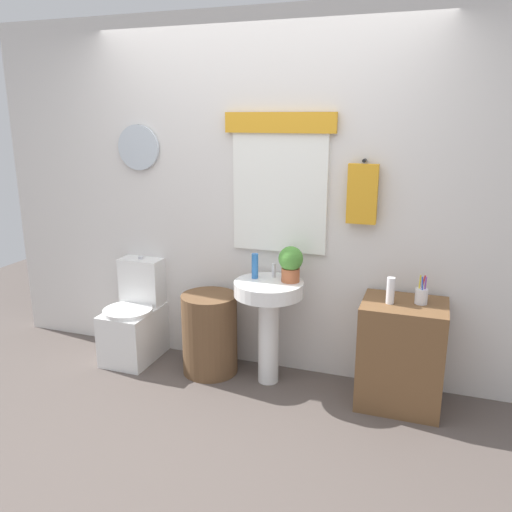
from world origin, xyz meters
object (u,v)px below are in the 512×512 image
toilet (135,321)px  laundry_hamper (210,334)px  soap_bottle (255,266)px  toothbrush_cup (421,296)px  pedestal_sink (269,308)px  potted_plant (291,262)px  lotion_bottle (391,291)px  wooden_cabinet (401,354)px

toilet → laundry_hamper: (0.66, -0.04, 0.00)m
soap_bottle → toothbrush_cup: 1.14m
pedestal_sink → toothbrush_cup: toothbrush_cup is taller
potted_plant → lotion_bottle: potted_plant is taller
wooden_cabinet → laundry_hamper: bearing=180.0°
wooden_cabinet → potted_plant: potted_plant is taller
toilet → wooden_cabinet: (2.05, -0.04, 0.06)m
toilet → pedestal_sink: toilet is taller
toilet → wooden_cabinet: toilet is taller
lotion_bottle → laundry_hamper: bearing=178.2°
toilet → lotion_bottle: lotion_bottle is taller
laundry_hamper → lotion_bottle: lotion_bottle is taller
lotion_bottle → toilet: bearing=177.8°
potted_plant → toothbrush_cup: potted_plant is taller
laundry_hamper → potted_plant: bearing=5.7°
laundry_hamper → toothbrush_cup: toothbrush_cup is taller
laundry_hamper → potted_plant: 0.85m
pedestal_sink → potted_plant: bearing=23.2°
wooden_cabinet → toothbrush_cup: toothbrush_cup is taller
potted_plant → lotion_bottle: bearing=-8.2°
toothbrush_cup → wooden_cabinet: bearing=-167.9°
laundry_hamper → lotion_bottle: 1.39m
toilet → potted_plant: potted_plant is taller
pedestal_sink → lotion_bottle: (0.83, -0.04, 0.24)m
laundry_hamper → pedestal_sink: 0.53m
soap_bottle → laundry_hamper: bearing=-171.7°
soap_bottle → potted_plant: potted_plant is taller
soap_bottle → toothbrush_cup: bearing=-1.5°
toilet → potted_plant: 1.40m
pedestal_sink → toothbrush_cup: size_ratio=4.12×
toilet → pedestal_sink: bearing=-1.8°
toothbrush_cup → soap_bottle: bearing=178.5°
pedestal_sink → lotion_bottle: size_ratio=4.41×
soap_bottle → lotion_bottle: 0.96m
toilet → soap_bottle: bearing=0.8°
lotion_bottle → wooden_cabinet: bearing=22.9°
pedestal_sink → laundry_hamper: bearing=-180.0°
pedestal_sink → toilet: bearing=178.2°
potted_plant → toothbrush_cup: bearing=-2.6°
pedestal_sink → wooden_cabinet: size_ratio=1.06×
potted_plant → lotion_bottle: size_ratio=1.45×
toilet → potted_plant: bearing=1.1°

